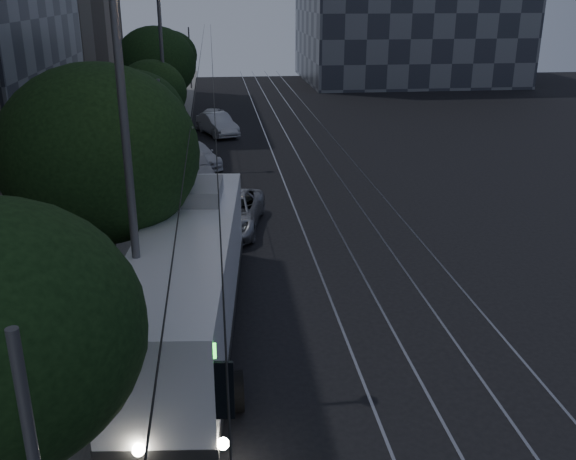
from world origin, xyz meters
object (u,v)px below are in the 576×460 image
(pickup_silver, at_px, (229,212))
(car_white_a, at_px, (194,165))
(streetlamp_far, at_px, (170,54))
(trolleybus, at_px, (188,278))
(streetlamp_near, at_px, (144,141))
(car_white_c, at_px, (218,124))
(car_white_b, at_px, (195,155))
(car_white_d, at_px, (211,118))

(pickup_silver, bearing_deg, car_white_a, 112.16)
(streetlamp_far, bearing_deg, trolleybus, -86.14)
(streetlamp_near, bearing_deg, car_white_c, 86.38)
(car_white_b, bearing_deg, pickup_silver, -104.88)
(streetlamp_far, bearing_deg, car_white_c, 72.91)
(car_white_b, height_order, streetlamp_near, streetlamp_near)
(pickup_silver, xyz_separation_m, car_white_c, (-0.25, 18.77, 0.00))
(car_white_a, distance_m, car_white_c, 10.88)
(trolleybus, distance_m, streetlamp_near, 4.76)
(pickup_silver, bearing_deg, car_white_d, 102.63)
(car_white_a, distance_m, streetlamp_far, 6.18)
(trolleybus, xyz_separation_m, streetlamp_far, (-1.30, 19.21, 4.41))
(trolleybus, relative_size, pickup_silver, 2.30)
(pickup_silver, distance_m, car_white_b, 10.65)
(pickup_silver, distance_m, car_white_a, 8.13)
(trolleybus, height_order, car_white_d, trolleybus)
(trolleybus, distance_m, car_white_a, 16.36)
(car_white_a, relative_size, car_white_b, 0.95)
(trolleybus, bearing_deg, car_white_d, 93.81)
(trolleybus, xyz_separation_m, car_white_d, (0.69, 30.17, -1.02))
(car_white_a, bearing_deg, trolleybus, -99.72)
(car_white_c, xyz_separation_m, streetlamp_near, (-1.84, -28.99, 5.25))
(car_white_d, height_order, streetlamp_near, streetlamp_near)
(streetlamp_near, bearing_deg, trolleybus, 69.39)
(pickup_silver, relative_size, car_white_d, 1.40)
(car_white_d, bearing_deg, streetlamp_near, -77.55)
(trolleybus, relative_size, car_white_a, 2.89)
(car_white_a, bearing_deg, car_white_b, 79.54)
(pickup_silver, bearing_deg, streetlamp_near, -90.74)
(pickup_silver, relative_size, car_white_c, 1.18)
(trolleybus, height_order, car_white_a, trolleybus)
(car_white_c, bearing_deg, car_white_a, -117.32)
(car_white_b, bearing_deg, trolleybus, -112.88)
(car_white_c, height_order, streetlamp_near, streetlamp_near)
(pickup_silver, height_order, car_white_d, pickup_silver)
(car_white_b, distance_m, streetlamp_far, 5.55)
(car_white_b, bearing_deg, streetlamp_far, 139.88)
(pickup_silver, relative_size, car_white_b, 1.19)
(pickup_silver, distance_m, streetlamp_near, 11.68)
(trolleybus, distance_m, car_white_d, 30.20)
(car_white_d, height_order, streetlamp_far, streetlamp_far)
(trolleybus, height_order, car_white_b, trolleybus)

